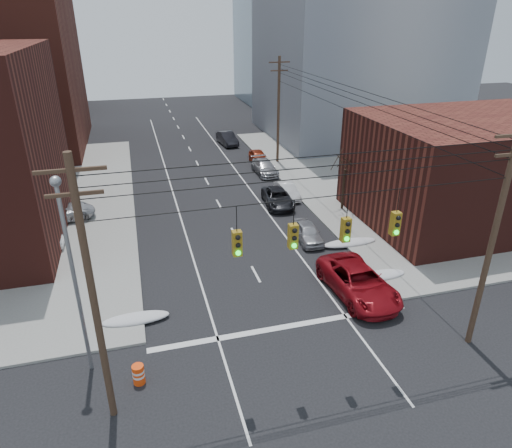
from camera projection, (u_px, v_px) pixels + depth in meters
ground at (336, 426)px, 18.05m from camera, size 160.00×160.00×0.00m
sidewalk_ne at (464, 167)px, 48.14m from camera, size 40.00×40.00×0.15m
building_brick_far at (0, 73)px, 73.97m from camera, size 22.00×18.00×12.00m
building_office at (358, 34)px, 56.57m from camera, size 22.00×20.00×25.00m
building_glass at (300, 37)px, 80.42m from camera, size 20.00×18.00×22.00m
building_storefront at (470, 170)px, 34.70m from camera, size 16.00×12.00×8.00m
utility_pole_left at (93, 294)px, 16.19m from camera, size 2.20×0.28×11.00m
utility_pole_right at (493, 237)px, 20.29m from camera, size 2.20×0.28×11.00m
utility_pole_far at (278, 109)px, 47.40m from camera, size 2.20×0.28×11.00m
traffic_signals at (320, 232)px, 17.66m from camera, size 17.00×0.42×2.02m
street_light at (71, 263)px, 18.68m from camera, size 0.44×0.44×9.32m
bare_tree at (344, 184)px, 36.88m from camera, size 2.09×2.20×4.93m
snow_nw at (136, 319)px, 24.05m from camera, size 3.50×1.08×0.42m
snow_ne at (382, 275)px, 28.06m from camera, size 3.00×1.08×0.42m
snow_east_far at (350, 243)px, 31.99m from camera, size 4.00×1.08×0.42m
red_pickup at (358, 282)px, 26.15m from camera, size 3.15×6.31×1.72m
parked_car_a at (307, 232)px, 32.52m from camera, size 1.74×3.92×1.31m
parked_car_b at (287, 191)px, 40.15m from camera, size 1.36×3.86×1.27m
parked_car_c at (278, 198)px, 38.52m from camera, size 2.70×5.00×1.33m
parked_car_d at (265, 167)px, 46.13m from camera, size 2.00×4.73×1.36m
parked_car_e at (258, 157)px, 49.27m from camera, size 1.95×4.21×1.40m
parked_car_f at (227, 138)px, 56.33m from camera, size 2.10×4.80×1.53m
lot_car_a at (32, 242)px, 30.78m from camera, size 3.97×1.39×1.31m
lot_car_b at (60, 212)px, 35.27m from camera, size 5.60×3.44×1.45m
construction_barrel at (139, 374)px, 19.98m from camera, size 0.58×0.58×0.94m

